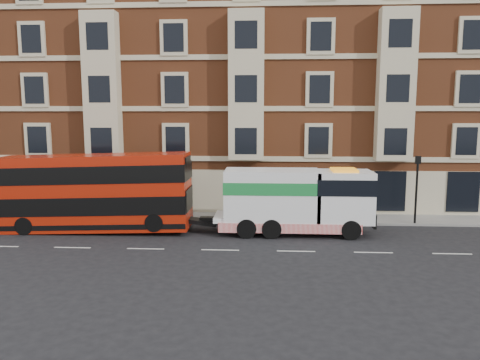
# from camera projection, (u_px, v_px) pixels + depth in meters

# --- Properties ---
(ground) EXTENTS (120.00, 120.00, 0.00)m
(ground) POSITION_uv_depth(u_px,v_px,m) (220.00, 250.00, 24.72)
(ground) COLOR black
(ground) RESTS_ON ground
(sidewalk) EXTENTS (90.00, 3.00, 0.15)m
(sidewalk) POSITION_uv_depth(u_px,v_px,m) (231.00, 217.00, 32.12)
(sidewalk) COLOR slate
(sidewalk) RESTS_ON ground
(victorian_terrace) EXTENTS (45.00, 12.00, 20.40)m
(victorian_terrace) POSITION_uv_depth(u_px,v_px,m) (244.00, 78.00, 38.10)
(victorian_terrace) COLOR brown
(victorian_terrace) RESTS_ON ground
(lamp_post_west) EXTENTS (0.35, 0.15, 4.35)m
(lamp_post_west) POSITION_uv_depth(u_px,v_px,m) (139.00, 182.00, 30.80)
(lamp_post_west) COLOR black
(lamp_post_west) RESTS_ON sidewalk
(lamp_post_east) EXTENTS (0.35, 0.15, 4.35)m
(lamp_post_east) POSITION_uv_depth(u_px,v_px,m) (417.00, 184.00, 29.80)
(lamp_post_east) COLOR black
(lamp_post_east) RESTS_ON sidewalk
(double_decker_bus) EXTENTS (11.57, 2.66, 4.69)m
(double_decker_bus) POSITION_uv_depth(u_px,v_px,m) (95.00, 191.00, 28.43)
(double_decker_bus) COLOR #A61B09
(double_decker_bus) RESTS_ON ground
(tow_truck) EXTENTS (9.27, 2.74, 3.86)m
(tow_truck) POSITION_uv_depth(u_px,v_px,m) (293.00, 200.00, 27.82)
(tow_truck) COLOR white
(tow_truck) RESTS_ON ground
(pedestrian) EXTENTS (0.63, 0.51, 1.50)m
(pedestrian) POSITION_uv_depth(u_px,v_px,m) (77.00, 205.00, 32.31)
(pedestrian) COLOR #17202E
(pedestrian) RESTS_ON sidewalk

